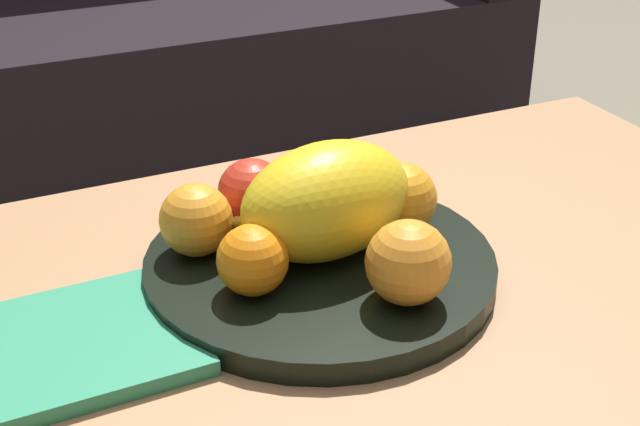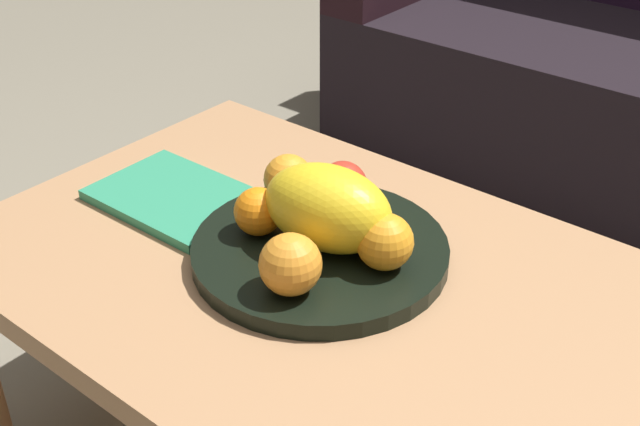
% 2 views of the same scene
% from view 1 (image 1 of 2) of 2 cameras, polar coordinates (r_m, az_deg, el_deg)
% --- Properties ---
extents(coffee_table, '(1.07, 0.67, 0.42)m').
position_cam_1_polar(coffee_table, '(0.97, 3.18, -6.30)').
color(coffee_table, '#AA7B53').
rests_on(coffee_table, ground_plane).
extents(couch, '(1.70, 0.70, 0.90)m').
position_cam_1_polar(couch, '(2.16, -12.10, 10.71)').
color(couch, black).
rests_on(couch, ground_plane).
extents(fruit_bowl, '(0.36, 0.36, 0.03)m').
position_cam_1_polar(fruit_bowl, '(0.94, 0.00, -3.37)').
color(fruit_bowl, black).
rests_on(fruit_bowl, coffee_table).
extents(melon_large_front, '(0.20, 0.15, 0.12)m').
position_cam_1_polar(melon_large_front, '(0.91, 0.43, 0.78)').
color(melon_large_front, yellow).
rests_on(melon_large_front, fruit_bowl).
extents(orange_front, '(0.07, 0.07, 0.07)m').
position_cam_1_polar(orange_front, '(0.86, -4.25, -2.96)').
color(orange_front, orange).
rests_on(orange_front, fruit_bowl).
extents(orange_left, '(0.08, 0.08, 0.08)m').
position_cam_1_polar(orange_left, '(0.96, 5.08, 0.91)').
color(orange_left, orange).
rests_on(orange_left, fruit_bowl).
extents(orange_right, '(0.08, 0.08, 0.08)m').
position_cam_1_polar(orange_right, '(0.93, -7.78, -0.43)').
color(orange_right, orange).
rests_on(orange_right, fruit_bowl).
extents(orange_back, '(0.08, 0.08, 0.08)m').
position_cam_1_polar(orange_back, '(0.85, 5.55, -3.11)').
color(orange_back, orange).
rests_on(orange_back, fruit_bowl).
extents(apple_front, '(0.07, 0.07, 0.07)m').
position_cam_1_polar(apple_front, '(0.98, -4.29, 1.30)').
color(apple_front, red).
rests_on(apple_front, fruit_bowl).
extents(banana_bunch, '(0.18, 0.11, 0.06)m').
position_cam_1_polar(banana_bunch, '(0.96, -0.23, 0.22)').
color(banana_bunch, yellow).
rests_on(banana_bunch, fruit_bowl).
extents(magazine, '(0.25, 0.18, 0.02)m').
position_cam_1_polar(magazine, '(0.86, -16.28, -8.18)').
color(magazine, '#2F8E65').
rests_on(magazine, coffee_table).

